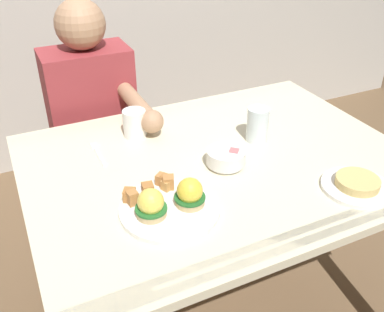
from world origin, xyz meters
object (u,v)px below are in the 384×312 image
(water_glass_near, at_px, (257,126))
(fruit_bowl, at_px, (225,158))
(dining_table, at_px, (219,187))
(fork, at_px, (98,152))
(coffee_mug, at_px, (135,122))
(diner_person, at_px, (96,122))
(side_plate, at_px, (357,185))
(eggs_benedict_plate, at_px, (169,203))

(water_glass_near, bearing_deg, fruit_bowl, -151.42)
(dining_table, xyz_separation_m, fork, (-0.34, 0.21, 0.11))
(coffee_mug, relative_size, water_glass_near, 0.94)
(diner_person, bearing_deg, dining_table, -66.97)
(fork, relative_size, diner_person, 0.14)
(coffee_mug, distance_m, water_glass_near, 0.42)
(dining_table, height_order, side_plate, side_plate)
(eggs_benedict_plate, bearing_deg, fruit_bowl, 28.06)
(eggs_benedict_plate, height_order, side_plate, eggs_benedict_plate)
(dining_table, xyz_separation_m, coffee_mug, (-0.19, 0.27, 0.16))
(eggs_benedict_plate, xyz_separation_m, fruit_bowl, (0.24, 0.13, 0.00))
(eggs_benedict_plate, distance_m, coffee_mug, 0.44)
(fork, xyz_separation_m, side_plate, (0.62, -0.51, 0.01))
(dining_table, bearing_deg, coffee_mug, 125.11)
(eggs_benedict_plate, xyz_separation_m, coffee_mug, (0.06, 0.43, 0.02))
(fork, bearing_deg, dining_table, -31.30)
(dining_table, relative_size, coffee_mug, 10.78)
(eggs_benedict_plate, distance_m, fruit_bowl, 0.27)
(dining_table, bearing_deg, fork, 148.70)
(fruit_bowl, xyz_separation_m, side_plate, (0.28, -0.27, -0.02))
(diner_person, bearing_deg, water_glass_near, -51.57)
(water_glass_near, xyz_separation_m, side_plate, (0.11, -0.36, -0.04))
(eggs_benedict_plate, bearing_deg, diner_person, 90.83)
(dining_table, distance_m, diner_person, 0.65)
(water_glass_near, bearing_deg, dining_table, -161.24)
(fork, bearing_deg, coffee_mug, 21.44)
(fruit_bowl, bearing_deg, coffee_mug, 121.17)
(dining_table, bearing_deg, eggs_benedict_plate, -145.80)
(coffee_mug, relative_size, side_plate, 0.56)
(dining_table, bearing_deg, water_glass_near, 18.76)
(fruit_bowl, height_order, side_plate, fruit_bowl)
(fruit_bowl, distance_m, diner_person, 0.70)
(dining_table, height_order, water_glass_near, water_glass_near)
(water_glass_near, bearing_deg, eggs_benedict_plate, -151.72)
(diner_person, bearing_deg, fork, -102.03)
(fruit_bowl, bearing_deg, dining_table, 84.92)
(fruit_bowl, bearing_deg, fork, 144.03)
(water_glass_near, relative_size, side_plate, 0.59)
(coffee_mug, relative_size, fork, 0.72)
(dining_table, relative_size, eggs_benedict_plate, 4.44)
(water_glass_near, relative_size, diner_person, 0.10)
(fork, xyz_separation_m, water_glass_near, (0.51, -0.15, 0.05))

